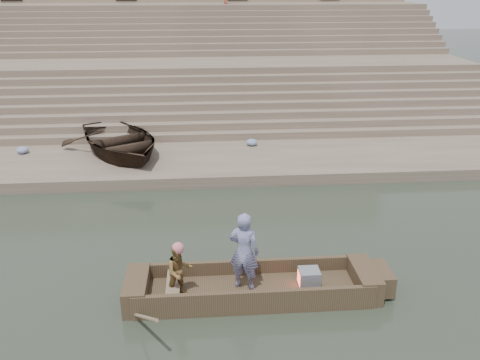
{
  "coord_description": "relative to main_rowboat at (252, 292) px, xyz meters",
  "views": [
    {
      "loc": [
        2.52,
        -9.48,
        6.64
      ],
      "look_at": [
        3.53,
        3.28,
        1.4
      ],
      "focal_mm": 37.02,
      "sensor_mm": 36.0,
      "label": 1
    }
  ],
  "objects": [
    {
      "name": "ground",
      "position": [
        -3.53,
        0.22,
        -0.11
      ],
      "size": [
        120.0,
        120.0,
        0.0
      ],
      "primitive_type": "plane",
      "color": "#2B3628",
      "rests_on": "ground"
    },
    {
      "name": "ghat_steps",
      "position": [
        -3.53,
        17.41,
        1.69
      ],
      "size": [
        32.0,
        11.0,
        5.2
      ],
      "color": "gray",
      "rests_on": "ground"
    },
    {
      "name": "cloth_bundles",
      "position": [
        -5.97,
        8.62,
        0.42
      ],
      "size": [
        12.36,
        3.01,
        0.26
      ],
      "color": "#3F5999",
      "rests_on": "lower_landing"
    },
    {
      "name": "upper_landing",
      "position": [
        -3.53,
        22.72,
        2.49
      ],
      "size": [
        32.0,
        3.0,
        5.2
      ],
      "primitive_type": "cube",
      "color": "gray",
      "rests_on": "ground"
    },
    {
      "name": "television",
      "position": [
        1.26,
        0.0,
        0.31
      ],
      "size": [
        0.46,
        0.42,
        0.4
      ],
      "color": "slate",
      "rests_on": "main_rowboat"
    },
    {
      "name": "standing_man",
      "position": [
        -0.18,
        0.06,
        1.03
      ],
      "size": [
        0.78,
        0.66,
        1.83
      ],
      "primitive_type": "imported",
      "rotation": [
        0.0,
        0.0,
        2.76
      ],
      "color": "navy",
      "rests_on": "main_rowboat"
    },
    {
      "name": "lower_landing",
      "position": [
        -3.53,
        8.22,
        0.09
      ],
      "size": [
        32.0,
        4.0,
        0.4
      ],
      "primitive_type": "cube",
      "color": "gray",
      "rests_on": "ground"
    },
    {
      "name": "main_rowboat",
      "position": [
        0.0,
        0.0,
        0.0
      ],
      "size": [
        5.0,
        1.3,
        0.22
      ],
      "primitive_type": "cube",
      "color": "brown",
      "rests_on": "ground"
    },
    {
      "name": "rowboat_trim",
      "position": [
        0.21,
        -0.01,
        0.2
      ],
      "size": [
        6.04,
        2.63,
        1.91
      ],
      "color": "brown",
      "rests_on": "ground"
    },
    {
      "name": "rowing_man",
      "position": [
        -1.59,
        -0.15,
        0.73
      ],
      "size": [
        0.74,
        0.67,
        1.24
      ],
      "primitive_type": "imported",
      "rotation": [
        0.0,
        0.0,
        0.42
      ],
      "color": "#287828",
      "rests_on": "main_rowboat"
    },
    {
      "name": "mid_landing",
      "position": [
        -3.53,
        15.72,
        1.29
      ],
      "size": [
        32.0,
        3.0,
        2.8
      ],
      "primitive_type": "cube",
      "color": "gray",
      "rests_on": "ground"
    },
    {
      "name": "beached_rowboat",
      "position": [
        -4.16,
        8.95,
        0.82
      ],
      "size": [
        5.57,
        6.19,
        1.05
      ],
      "primitive_type": "imported",
      "rotation": [
        0.0,
        0.0,
        0.48
      ],
      "color": "#2D2116",
      "rests_on": "lower_landing"
    }
  ]
}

